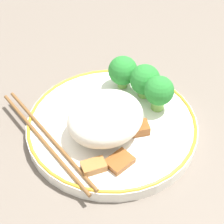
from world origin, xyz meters
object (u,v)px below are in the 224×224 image
Objects in this scene: plate at (112,125)px; broccoli_back_left at (159,92)px; broccoli_back_right at (123,71)px; broccoli_back_center at (145,80)px; chopsticks at (46,138)px.

broccoli_back_left reaches higher than plate.
broccoli_back_center is at bearing -71.87° from broccoli_back_right.
plate is at bearing -17.70° from chopsticks.
plate is 0.09m from broccoli_back_center.
broccoli_back_left is 0.25× the size of chopsticks.
broccoli_back_left is 1.04× the size of broccoli_back_right.
broccoli_back_left is at bearing -96.02° from broccoli_back_center.
plate is 0.08m from broccoli_back_left.
chopsticks is at bearing 162.30° from plate.
plate is 0.09m from broccoli_back_right.
broccoli_back_center is 0.24× the size of chopsticks.
broccoli_back_right is at bearing 96.84° from broccoli_back_left.
broccoli_back_left reaches higher than broccoli_back_center.
broccoli_back_right is 0.24× the size of chopsticks.
broccoli_back_left reaches higher than chopsticks.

